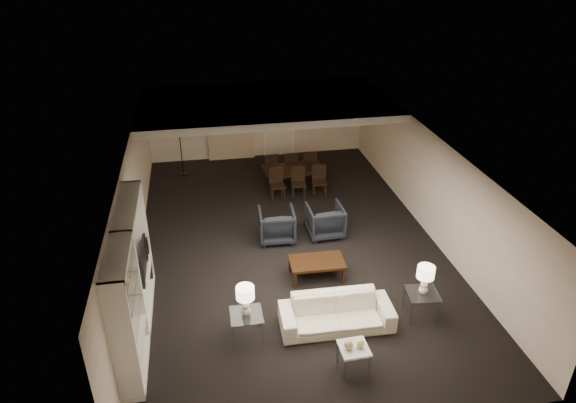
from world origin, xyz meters
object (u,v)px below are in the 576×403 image
(television, at_px, (138,261))
(chair_fl, at_px, (270,166))
(chair_nl, at_px, (277,185))
(marble_table, at_px, (353,358))
(armchair_right, at_px, (325,220))
(chair_fr, at_px, (309,163))
(pendant_light, at_px, (276,119))
(chair_nm, at_px, (299,183))
(coffee_table, at_px, (317,269))
(table_lamp_left, at_px, (246,301))
(side_table_left, at_px, (247,326))
(floor_speaker, at_px, (148,261))
(armchair_left, at_px, (277,225))
(chair_fm, at_px, (290,165))
(vase_blue, at_px, (127,317))
(floor_lamp, at_px, (181,148))
(side_table_right, at_px, (421,304))
(sofa, at_px, (336,313))
(chair_nr, at_px, (320,182))
(vase_amber, at_px, (124,281))
(dining_table, at_px, (294,178))
(table_lamp_right, at_px, (425,280))

(television, relative_size, chair_fl, 1.16)
(chair_nl, bearing_deg, marble_table, -89.60)
(armchair_right, distance_m, chair_fr, 3.38)
(pendant_light, bearing_deg, chair_nm, -72.14)
(coffee_table, xyz_separation_m, chair_nm, (0.36, 3.76, 0.24))
(pendant_light, xyz_separation_m, table_lamp_left, (-1.65, -6.63, -1.07))
(pendant_light, bearing_deg, side_table_left, -103.95)
(floor_speaker, bearing_deg, armchair_left, 19.86)
(armchair_left, height_order, chair_fm, chair_fm)
(armchair_left, relative_size, vase_blue, 5.38)
(table_lamp_left, xyz_separation_m, floor_lamp, (-1.14, 7.56, 0.02))
(table_lamp_left, relative_size, television, 0.58)
(chair_fl, bearing_deg, side_table_right, 100.15)
(chair_nm, xyz_separation_m, chair_fr, (0.60, 1.30, 0.00))
(armchair_left, distance_m, chair_nl, 2.09)
(side_table_left, xyz_separation_m, vase_blue, (-1.96, -0.42, 0.87))
(floor_lamp, bearing_deg, table_lamp_left, -81.40)
(armchair_left, relative_size, marble_table, 1.79)
(marble_table, xyz_separation_m, chair_fr, (0.96, 7.76, 0.21))
(table_lamp_left, bearing_deg, armchair_right, 55.12)
(television, xyz_separation_m, chair_fl, (3.39, 5.32, -0.60))
(pendant_light, distance_m, sofa, 6.83)
(television, bearing_deg, chair_nr, -48.83)
(pendant_light, distance_m, floor_speaker, 5.92)
(floor_speaker, height_order, chair_fr, floor_speaker)
(chair_fl, bearing_deg, vase_amber, 57.19)
(armchair_left, bearing_deg, table_lamp_left, 74.84)
(side_table_left, relative_size, dining_table, 0.34)
(floor_speaker, bearing_deg, table_lamp_right, -24.31)
(armchair_left, xyz_separation_m, television, (-3.03, -1.96, 0.65))
(floor_lamp, bearing_deg, chair_fl, -19.18)
(dining_table, bearing_deg, television, -134.95)
(dining_table, xyz_separation_m, chair_fl, (-0.60, 0.65, 0.15))
(coffee_table, bearing_deg, table_lamp_right, -43.26)
(chair_nm, bearing_deg, pendant_light, 113.61)
(armchair_right, relative_size, table_lamp_right, 1.44)
(side_table_right, height_order, chair_nl, chair_nl)
(table_lamp_right, xyz_separation_m, chair_fr, (-0.74, 6.66, -0.40))
(floor_speaker, height_order, chair_nl, floor_speaker)
(pendant_light, bearing_deg, chair_nr, -51.62)
(coffee_table, relative_size, side_table_left, 2.00)
(sofa, bearing_deg, armchair_right, 81.41)
(side_table_right, bearing_deg, vase_amber, -178.46)
(chair_fm, bearing_deg, chair_nm, 89.88)
(chair_nl, relative_size, chair_fr, 1.00)
(vase_blue, relative_size, vase_amber, 0.88)
(side_table_left, relative_size, table_lamp_left, 0.97)
(vase_amber, bearing_deg, marble_table, -14.63)
(marble_table, xyz_separation_m, floor_speaker, (-3.55, 3.16, 0.31))
(armchair_right, distance_m, floor_lamp, 5.50)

